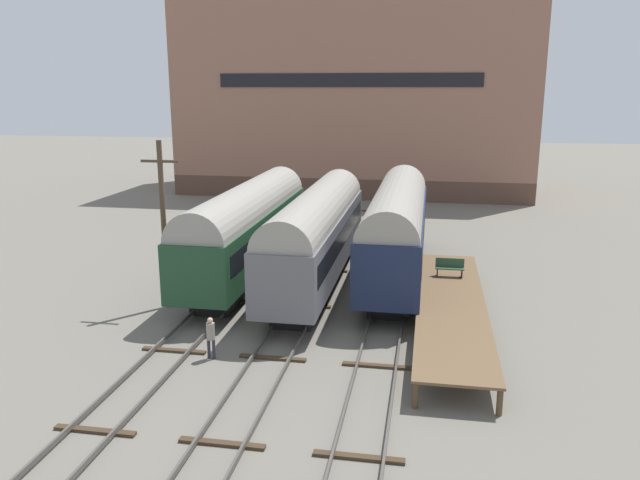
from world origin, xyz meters
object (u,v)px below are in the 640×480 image
train_car_grey (317,231)px  bench (450,267)px  train_car_green (247,225)px  train_car_navy (397,225)px  person_worker (211,334)px  utility_pole (164,223)px

train_car_grey → bench: bearing=-5.3°
train_car_green → train_car_navy: size_ratio=0.99×
person_worker → utility_pole: 7.29m
bench → person_worker: 13.00m
train_car_grey → person_worker: size_ratio=9.90×
train_car_green → person_worker: (1.68, -10.75, -1.89)m
utility_pole → person_worker: bearing=-52.6°
train_car_grey → train_car_navy: size_ratio=1.01×
train_car_green → bench: bearing=-8.0°
train_car_navy → person_worker: 13.49m
train_car_green → utility_pole: (-2.33, -5.51, 1.19)m
train_car_grey → train_car_navy: (4.01, 1.88, 0.07)m
train_car_grey → train_car_navy: train_car_navy is taller
train_car_green → bench: 11.02m
train_car_grey → person_worker: train_car_grey is taller
train_car_green → person_worker: bearing=-81.1°
utility_pole → train_car_grey: bearing=36.0°
train_car_green → train_car_navy: bearing=7.1°
bench → person_worker: bench is taller
train_car_grey → train_car_navy: 4.43m
train_car_navy → utility_pole: utility_pole is taller
train_car_navy → utility_pole: bearing=-147.9°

